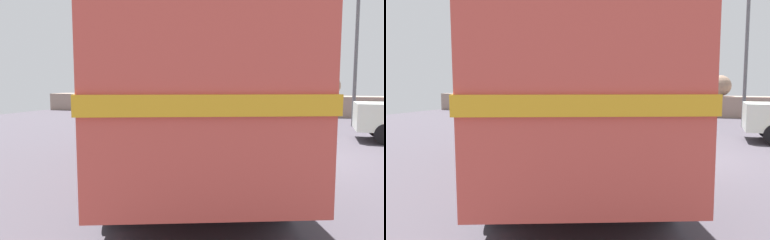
% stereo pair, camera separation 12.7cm
% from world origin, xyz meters
% --- Properties ---
extents(ground, '(32.00, 26.00, 0.02)m').
position_xyz_m(ground, '(0.00, 0.00, 0.01)').
color(ground, '#423C45').
extents(breakwater, '(31.36, 2.07, 2.47)m').
position_xyz_m(breakwater, '(0.28, 11.79, 0.70)').
color(breakwater, gray).
rests_on(breakwater, ground).
extents(vintage_coach, '(5.40, 8.86, 3.70)m').
position_xyz_m(vintage_coach, '(-1.61, -2.01, 2.05)').
color(vintage_coach, black).
rests_on(vintage_coach, ground).
extents(lamp_post, '(0.89, 0.38, 6.03)m').
position_xyz_m(lamp_post, '(2.52, 7.17, 3.42)').
color(lamp_post, '#5B5B60').
rests_on(lamp_post, ground).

